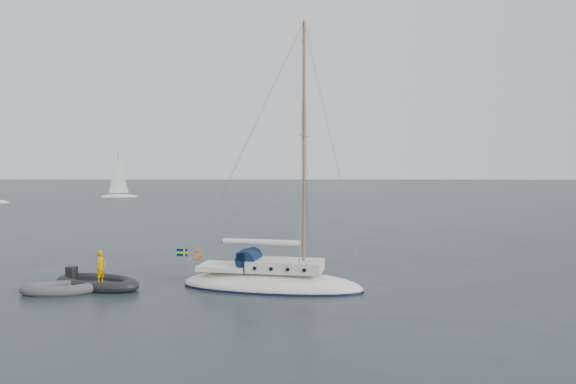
{
  "coord_description": "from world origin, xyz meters",
  "views": [
    {
      "loc": [
        0.43,
        -25.75,
        5.46
      ],
      "look_at": [
        0.15,
        0.0,
        4.09
      ],
      "focal_mm": 35.0,
      "sensor_mm": 36.0,
      "label": 1
    }
  ],
  "objects": [
    {
      "name": "ground",
      "position": [
        0.0,
        0.0,
        0.0
      ],
      "size": [
        300.0,
        300.0,
        0.0
      ],
      "primitive_type": "plane",
      "color": "black",
      "rests_on": "ground"
    },
    {
      "name": "sailboat",
      "position": [
        -0.54,
        -1.86,
        0.9
      ],
      "size": [
        8.32,
        2.5,
        11.84
      ],
      "rotation": [
        0.0,
        0.0,
        -0.19
      ],
      "color": "#F2EACE",
      "rests_on": "ground"
    },
    {
      "name": "dinghy",
      "position": [
        -9.38,
        -2.76,
        0.2
      ],
      "size": [
        3.13,
        1.41,
        0.45
      ],
      "rotation": [
        0.0,
        0.0,
        0.17
      ],
      "color": "#56555B",
      "rests_on": "ground"
    },
    {
      "name": "rib",
      "position": [
        -8.15,
        -1.72,
        0.26
      ],
      "size": [
        4.25,
        1.93,
        1.68
      ],
      "rotation": [
        0.0,
        0.0,
        -0.39
      ],
      "color": "black",
      "rests_on": "ground"
    },
    {
      "name": "distant_yacht_c",
      "position": [
        -26.9,
        61.05,
        3.19
      ],
      "size": [
        5.63,
        3.0,
        7.46
      ],
      "rotation": [
        0.0,
        0.0,
        0.24
      ],
      "color": "silver",
      "rests_on": "ground"
    }
  ]
}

